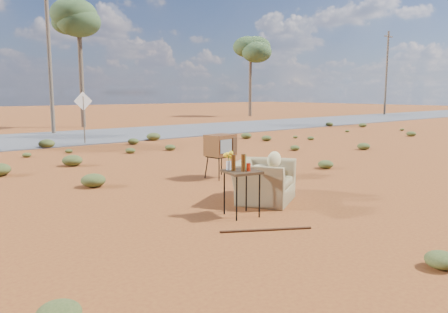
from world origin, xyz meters
TOP-DOWN VIEW (x-y plane):
  - ground at (0.00, 0.00)m, footprint 140.00×140.00m
  - highway at (0.00, 15.00)m, footprint 140.00×7.00m
  - armchair at (0.52, 0.27)m, footprint 1.61×1.53m
  - tv_unit at (1.32, 2.64)m, footprint 0.76×0.64m
  - side_table at (-0.60, -0.26)m, footprint 0.67×0.67m
  - rusty_bar at (-0.84, -1.18)m, footprint 1.28×0.78m
  - road_sign at (1.50, 12.00)m, footprint 0.78×0.06m
  - eucalyptus_center at (5.00, 21.00)m, footprint 3.20×3.20m
  - eucalyptus_right at (22.00, 24.00)m, footprint 3.20×3.20m
  - utility_pole_center at (2.00, 17.50)m, footprint 1.40×0.20m
  - utility_pole_east at (34.00, 17.50)m, footprint 1.40×0.20m
  - scrub_patch at (-0.82, 4.41)m, footprint 17.49×8.07m

SIDE VIEW (x-z plane):
  - ground at x=0.00m, z-range 0.00..0.00m
  - rusty_bar at x=-0.84m, z-range 0.00..0.04m
  - highway at x=0.00m, z-range 0.00..0.04m
  - scrub_patch at x=-0.82m, z-range -0.03..0.30m
  - armchair at x=0.52m, z-range -0.04..1.05m
  - tv_unit at x=1.32m, z-range 0.27..1.38m
  - side_table at x=-0.60m, z-range 0.27..1.40m
  - road_sign at x=1.50m, z-range 0.41..2.60m
  - utility_pole_center at x=2.00m, z-range 0.15..8.15m
  - utility_pole_east at x=34.00m, z-range 0.15..8.15m
  - eucalyptus_right at x=22.00m, z-range 2.39..9.49m
  - eucalyptus_center at x=5.00m, z-range 2.63..10.23m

